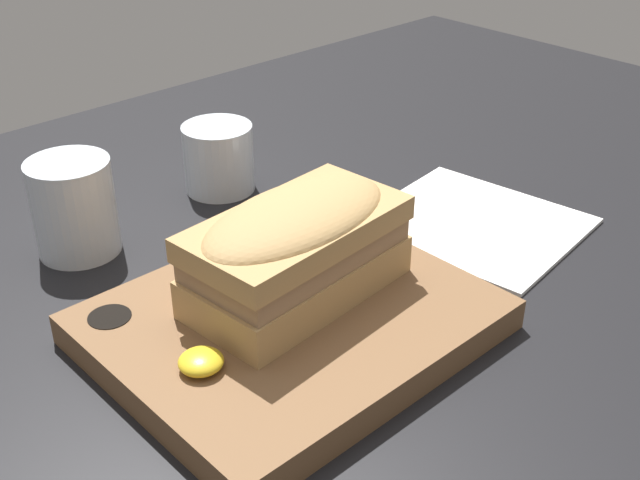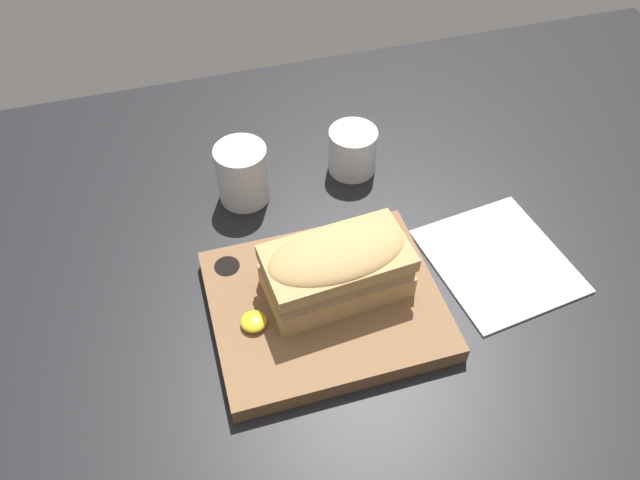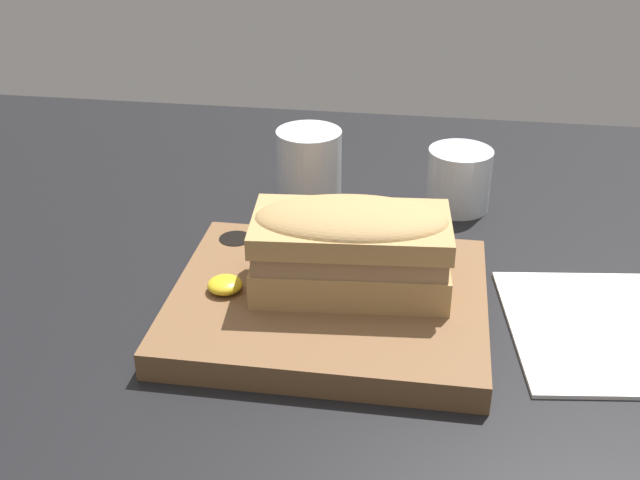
{
  "view_description": "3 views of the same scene",
  "coord_description": "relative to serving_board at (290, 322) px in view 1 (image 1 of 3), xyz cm",
  "views": [
    {
      "loc": [
        -42.4,
        -38.24,
        40.98
      ],
      "look_at": [
        -3.9,
        2.97,
        8.26
      ],
      "focal_mm": 45.0,
      "sensor_mm": 36.0,
      "label": 1
    },
    {
      "loc": [
        -22.18,
        -43.16,
        69.31
      ],
      "look_at": [
        -7.84,
        6.46,
        10.05
      ],
      "focal_mm": 35.0,
      "sensor_mm": 36.0,
      "label": 2
    },
    {
      "loc": [
        0.39,
        -60.98,
        44.25
      ],
      "look_at": [
        -9.31,
        2.78,
        9.17
      ],
      "focal_mm": 45.0,
      "sensor_mm": 36.0,
      "label": 3
    }
  ],
  "objects": [
    {
      "name": "serving_board",
      "position": [
        0.0,
        0.0,
        0.0
      ],
      "size": [
        28.93,
        24.21,
        2.68
      ],
      "color": "brown",
      "rests_on": "dining_table"
    },
    {
      "name": "mustard_dollop",
      "position": [
        -9.46,
        -1.78,
        1.95
      ],
      "size": [
        3.27,
        3.27,
        1.31
      ],
      "color": "gold",
      "rests_on": "serving_board"
    },
    {
      "name": "dining_table",
      "position": [
        8.71,
        -1.37,
        -2.31
      ],
      "size": [
        153.08,
        115.5,
        2.0
      ],
      "color": "black",
      "rests_on": "ground"
    },
    {
      "name": "napkin",
      "position": [
        25.53,
        1.11,
        -1.11
      ],
      "size": [
        19.94,
        21.46,
        0.4
      ],
      "rotation": [
        0.0,
        0.0,
        0.13
      ],
      "color": "white",
      "rests_on": "dining_table"
    },
    {
      "name": "wine_glass",
      "position": [
        11.9,
        25.07,
        2.09
      ],
      "size": [
        7.49,
        7.49,
        7.28
      ],
      "color": "silver",
      "rests_on": "dining_table"
    },
    {
      "name": "water_glass",
      "position": [
        -5.67,
        23.62,
        2.67
      ],
      "size": [
        7.68,
        7.68,
        9.15
      ],
      "color": "silver",
      "rests_on": "dining_table"
    },
    {
      "name": "sandwich",
      "position": [
        1.88,
        1.16,
        5.81
      ],
      "size": [
        18.61,
        10.87,
        8.4
      ],
      "rotation": [
        0.0,
        0.0,
        0.08
      ],
      "color": "tan",
      "rests_on": "serving_board"
    }
  ]
}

